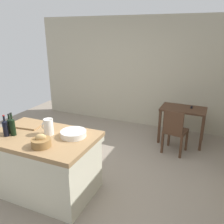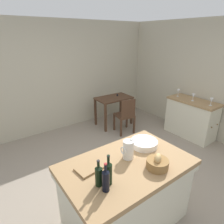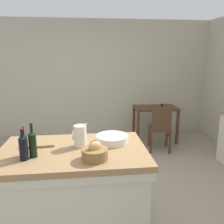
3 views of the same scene
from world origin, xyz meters
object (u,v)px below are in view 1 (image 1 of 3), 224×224
(wooden_chair, at_px, (175,130))
(wine_bottle_amber, at_px, (10,125))
(wine_bottle_green, at_px, (5,128))
(writing_desk, at_px, (183,114))
(bread_basket, at_px, (41,142))
(cutting_board, at_px, (29,126))
(island_table, at_px, (44,161))
(pitcher, at_px, (49,127))
(wine_bottle_dark, at_px, (13,126))
(wash_bowl, at_px, (73,134))

(wooden_chair, relative_size, wine_bottle_amber, 3.08)
(wine_bottle_green, bearing_deg, writing_desk, 52.09)
(wine_bottle_amber, xyz_separation_m, wine_bottle_green, (0.02, -0.10, 0.01))
(bread_basket, bearing_deg, cutting_board, 144.07)
(wine_bottle_amber, bearing_deg, wooden_chair, 44.65)
(bread_basket, height_order, wine_bottle_amber, wine_bottle_amber)
(island_table, distance_m, bread_basket, 0.58)
(pitcher, bearing_deg, wooden_chair, 50.61)
(bread_basket, distance_m, wine_bottle_amber, 0.68)
(wine_bottle_amber, height_order, wine_bottle_green, wine_bottle_green)
(wooden_chair, distance_m, wine_bottle_dark, 2.83)
(wash_bowl, relative_size, bread_basket, 1.45)
(wine_bottle_amber, bearing_deg, wine_bottle_dark, -23.68)
(wine_bottle_amber, bearing_deg, writing_desk, 50.83)
(bread_basket, xyz_separation_m, wine_bottle_amber, (-0.66, 0.16, 0.05))
(cutting_board, bearing_deg, island_table, -24.09)
(island_table, xyz_separation_m, wash_bowl, (0.42, 0.15, 0.45))
(wash_bowl, height_order, wine_bottle_amber, wine_bottle_amber)
(wine_bottle_green, bearing_deg, wine_bottle_amber, 99.34)
(writing_desk, distance_m, wine_bottle_amber, 3.29)
(writing_desk, height_order, bread_basket, bread_basket)
(wash_bowl, bearing_deg, writing_desk, 62.27)
(wine_bottle_dark, relative_size, wine_bottle_green, 1.08)
(cutting_board, relative_size, wine_bottle_green, 1.11)
(wooden_chair, height_order, wine_bottle_green, wine_bottle_green)
(island_table, distance_m, wine_bottle_green, 0.71)
(wine_bottle_dark, bearing_deg, cutting_board, 92.98)
(island_table, xyz_separation_m, cutting_board, (-0.37, 0.17, 0.42))
(writing_desk, bearing_deg, wine_bottle_amber, -129.17)
(island_table, relative_size, cutting_board, 4.44)
(writing_desk, bearing_deg, wooden_chair, -96.91)
(writing_desk, relative_size, wine_bottle_dark, 2.79)
(pitcher, relative_size, cutting_board, 0.80)
(wooden_chair, relative_size, wine_bottle_green, 2.91)
(wooden_chair, bearing_deg, writing_desk, 83.09)
(island_table, height_order, wash_bowl, wash_bowl)
(wash_bowl, height_order, wine_bottle_green, wine_bottle_green)
(cutting_board, bearing_deg, wine_bottle_dark, -87.02)
(wash_bowl, bearing_deg, cutting_board, 178.90)
(pitcher, distance_m, wine_bottle_amber, 0.55)
(bread_basket, distance_m, wine_bottle_green, 0.65)
(wash_bowl, distance_m, wine_bottle_dark, 0.84)
(island_table, bearing_deg, bread_basket, -50.51)
(pitcher, relative_size, bread_basket, 1.11)
(writing_desk, xyz_separation_m, cutting_board, (-1.99, -2.27, 0.27))
(island_table, distance_m, writing_desk, 2.93)
(pitcher, bearing_deg, island_table, -135.50)
(wash_bowl, relative_size, wine_bottle_amber, 1.23)
(writing_desk, relative_size, cutting_board, 2.71)
(island_table, distance_m, wine_bottle_dark, 0.67)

